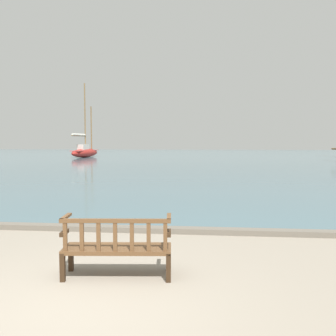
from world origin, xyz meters
The scene contains 5 objects.
ground_plane centered at (0.00, 0.00, 0.00)m, with size 160.00×160.00×0.00m, color gray.
harbor_water centered at (0.00, 44.00, 0.04)m, with size 100.00×80.00×0.08m, color #476670.
quay_edge_kerb centered at (0.00, 3.85, 0.06)m, with size 40.00×0.30×0.12m, color #675F54.
park_bench centered at (0.33, 1.06, 0.47)m, with size 1.64×0.67×0.92m.
sailboat_far_starboard centered at (-13.25, 40.28, 0.82)m, with size 2.22×6.88×9.01m.
Camera 1 is at (1.65, -4.29, 2.03)m, focal length 40.00 mm.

